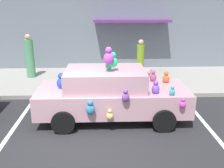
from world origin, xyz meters
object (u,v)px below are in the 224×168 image
Objects in this scene: pedestrian_near_shopfront at (140,59)px; teddy_bear_on_sidewalk at (147,79)px; pedestrian_walking_past at (30,58)px; plush_covered_car at (111,93)px.

teddy_bear_on_sidewalk is at bearing -89.21° from pedestrian_near_shopfront.
teddy_bear_on_sidewalk is 5.27m from pedestrian_walking_past.
plush_covered_car is 2.73m from teddy_bear_on_sidewalk.
plush_covered_car reaches higher than pedestrian_near_shopfront.
plush_covered_car is at bearing -122.84° from teddy_bear_on_sidewalk.
plush_covered_car is 5.35× the size of teddy_bear_on_sidewalk.
plush_covered_car is at bearing -49.51° from pedestrian_walking_past.
pedestrian_near_shopfront is (-0.02, 1.69, 0.41)m from teddy_bear_on_sidewalk.
pedestrian_walking_past is at bearing 160.18° from teddy_bear_on_sidewalk.
pedestrian_near_shopfront is at bearing 69.94° from plush_covered_car.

